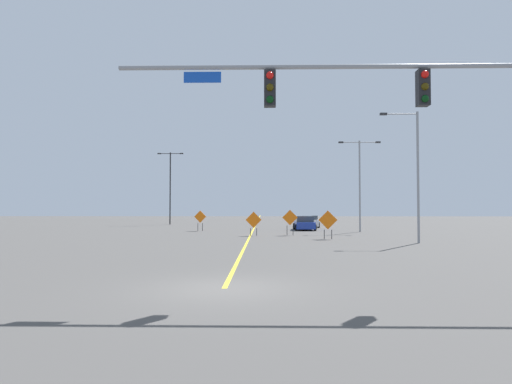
# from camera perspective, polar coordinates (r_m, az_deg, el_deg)

# --- Properties ---
(ground) EXTENTS (183.51, 183.51, 0.00)m
(ground) POSITION_cam_1_polar(r_m,az_deg,el_deg) (13.10, -4.11, -12.31)
(ground) COLOR #4C4947
(road_centre_stripe) EXTENTS (0.16, 101.95, 0.01)m
(road_centre_stripe) POSITION_cam_1_polar(r_m,az_deg,el_deg) (63.86, 0.09, -3.97)
(road_centre_stripe) COLOR yellow
(road_centre_stripe) RESTS_ON ground
(traffic_signal_assembly) EXTENTS (13.45, 0.44, 6.78)m
(traffic_signal_assembly) POSITION_cam_1_polar(r_m,az_deg,el_deg) (13.87, 20.32, 10.14)
(traffic_signal_assembly) COLOR gray
(traffic_signal_assembly) RESTS_ON ground
(street_lamp_far_left) EXTENTS (2.50, 0.24, 8.55)m
(street_lamp_far_left) POSITION_cam_1_polar(r_m,az_deg,el_deg) (30.50, 19.81, 2.73)
(street_lamp_far_left) COLOR gray
(street_lamp_far_left) RESTS_ON ground
(street_lamp_near_left) EXTENTS (3.88, 0.24, 8.48)m
(street_lamp_near_left) POSITION_cam_1_polar(r_m,az_deg,el_deg) (42.15, 13.22, 1.81)
(street_lamp_near_left) COLOR gray
(street_lamp_near_left) RESTS_ON ground
(street_lamp_far_right) EXTENTS (3.37, 0.24, 9.42)m
(street_lamp_far_right) POSITION_cam_1_polar(r_m,az_deg,el_deg) (58.81, -11.00, 1.21)
(street_lamp_far_right) COLOR black
(street_lamp_far_right) RESTS_ON ground
(construction_sign_right_lane) EXTENTS (1.28, 0.36, 1.94)m
(construction_sign_right_lane) POSITION_cam_1_polar(r_m,az_deg,el_deg) (35.67, -0.32, -3.73)
(construction_sign_right_lane) COLOR orange
(construction_sign_right_lane) RESTS_ON ground
(construction_sign_median_near) EXTENTS (1.18, 0.20, 1.97)m
(construction_sign_median_near) POSITION_cam_1_polar(r_m,az_deg,el_deg) (42.84, -7.21, -3.33)
(construction_sign_median_near) COLOR orange
(construction_sign_median_near) RESTS_ON ground
(construction_sign_left_lane) EXTENTS (1.27, 0.05, 2.09)m
(construction_sign_left_lane) POSITION_cam_1_polar(r_m,az_deg,el_deg) (36.35, 4.41, -3.49)
(construction_sign_left_lane) COLOR orange
(construction_sign_left_lane) RESTS_ON ground
(construction_sign_median_far) EXTENTS (1.35, 0.35, 2.07)m
(construction_sign_median_far) POSITION_cam_1_polar(r_m,az_deg,el_deg) (32.48, 9.26, -3.73)
(construction_sign_median_far) COLOR orange
(construction_sign_median_far) RESTS_ON ground
(car_blue_distant) EXTENTS (2.05, 4.11, 1.41)m
(car_blue_distant) POSITION_cam_1_polar(r_m,az_deg,el_deg) (44.51, 6.25, -4.06)
(car_blue_distant) COLOR #1E389E
(car_blue_distant) RESTS_ON ground
(car_white_near) EXTENTS (2.12, 3.93, 1.33)m
(car_white_near) POSITION_cam_1_polar(r_m,az_deg,el_deg) (50.46, 6.96, -3.80)
(car_white_near) COLOR white
(car_white_near) RESTS_ON ground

